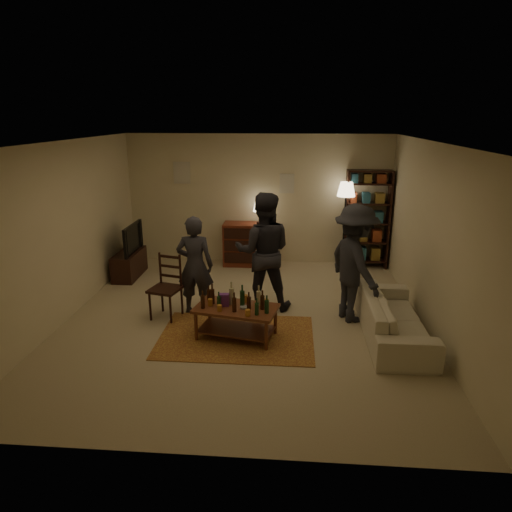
# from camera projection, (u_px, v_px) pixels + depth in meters

# --- Properties ---
(floor) EXTENTS (6.00, 6.00, 0.00)m
(floor) POSITION_uv_depth(u_px,v_px,m) (244.00, 319.00, 7.15)
(floor) COLOR #C6B793
(floor) RESTS_ON ground
(room_shell) EXTENTS (6.00, 6.00, 6.00)m
(room_shell) POSITION_uv_depth(u_px,v_px,m) (227.00, 177.00, 9.49)
(room_shell) COLOR beige
(room_shell) RESTS_ON ground
(rug) EXTENTS (2.20, 1.50, 0.01)m
(rug) POSITION_uv_depth(u_px,v_px,m) (236.00, 337.00, 6.57)
(rug) COLOR maroon
(rug) RESTS_ON ground
(coffee_table) EXTENTS (1.25, 0.85, 0.81)m
(coffee_table) POSITION_uv_depth(u_px,v_px,m) (236.00, 311.00, 6.45)
(coffee_table) COLOR brown
(coffee_table) RESTS_ON ground
(dining_chair) EXTENTS (0.54, 0.54, 1.02)m
(dining_chair) POSITION_uv_depth(u_px,v_px,m) (167.00, 284.00, 7.12)
(dining_chair) COLOR black
(dining_chair) RESTS_ON ground
(tv_stand) EXTENTS (0.40, 1.00, 1.06)m
(tv_stand) POSITION_uv_depth(u_px,v_px,m) (129.00, 258.00, 8.93)
(tv_stand) COLOR black
(tv_stand) RESTS_ON ground
(dresser) EXTENTS (1.00, 0.50, 1.36)m
(dresser) POSITION_uv_depth(u_px,v_px,m) (248.00, 243.00, 9.60)
(dresser) COLOR maroon
(dresser) RESTS_ON ground
(bookshelf) EXTENTS (0.90, 0.34, 2.02)m
(bookshelf) POSITION_uv_depth(u_px,v_px,m) (367.00, 219.00, 9.31)
(bookshelf) COLOR black
(bookshelf) RESTS_ON ground
(floor_lamp) EXTENTS (0.36, 0.36, 1.79)m
(floor_lamp) POSITION_uv_depth(u_px,v_px,m) (346.00, 195.00, 9.08)
(floor_lamp) COLOR black
(floor_lamp) RESTS_ON ground
(sofa) EXTENTS (0.81, 2.08, 0.61)m
(sofa) POSITION_uv_depth(u_px,v_px,m) (394.00, 317.00, 6.51)
(sofa) COLOR beige
(sofa) RESTS_ON ground
(person_left) EXTENTS (0.58, 0.38, 1.59)m
(person_left) POSITION_uv_depth(u_px,v_px,m) (195.00, 265.00, 7.18)
(person_left) COLOR #292931
(person_left) RESTS_ON ground
(person_right) EXTENTS (0.95, 0.75, 1.92)m
(person_right) POSITION_uv_depth(u_px,v_px,m) (263.00, 252.00, 7.33)
(person_right) COLOR #232229
(person_right) RESTS_ON ground
(person_by_sofa) EXTENTS (1.08, 1.35, 1.82)m
(person_by_sofa) POSITION_uv_depth(u_px,v_px,m) (355.00, 264.00, 6.90)
(person_by_sofa) COLOR #25262D
(person_by_sofa) RESTS_ON ground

